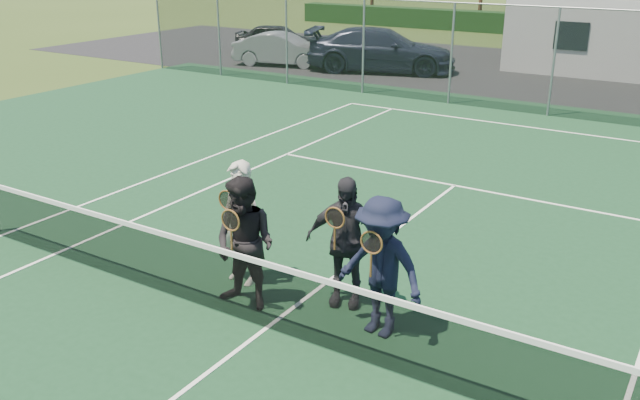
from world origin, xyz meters
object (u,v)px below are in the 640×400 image
object	(u,v)px
car_a	(278,39)
player_a	(241,223)
car_b	(282,49)
tennis_net	(266,292)
player_c	(345,242)
player_b	(245,244)
player_d	(381,267)
car_c	(381,50)

from	to	relation	value
car_a	player_a	distance (m)	22.14
car_b	tennis_net	distance (m)	20.13
player_c	tennis_net	bearing A→B (deg)	-114.15
car_b	player_b	world-z (taller)	player_b
player_b	player_d	bearing A→B (deg)	10.53
player_a	player_d	distance (m)	2.31
tennis_net	player_c	world-z (taller)	player_c
car_a	player_d	bearing A→B (deg)	-160.87
player_b	tennis_net	bearing A→B (deg)	-31.05
player_a	player_c	bearing A→B (deg)	8.49
player_a	player_d	world-z (taller)	same
car_a	tennis_net	world-z (taller)	car_a
player_c	car_a	bearing A→B (deg)	127.58
car_a	player_b	world-z (taller)	player_b
car_a	car_c	size ratio (longest dim) A/B	0.67
player_d	player_b	bearing A→B (deg)	-169.47
car_a	player_b	distance (m)	22.86
car_c	player_a	world-z (taller)	player_a
player_c	player_d	bearing A→B (deg)	-29.68
tennis_net	car_c	bearing A→B (deg)	112.89
car_a	player_c	xyz separation A→B (m)	(13.94, -18.12, 0.27)
car_c	player_c	distance (m)	18.18
car_a	tennis_net	bearing A→B (deg)	-164.27
car_c	player_d	distance (m)	18.89
car_a	player_b	size ratio (longest dim) A/B	2.11
car_b	player_a	size ratio (longest dim) A/B	2.18
car_c	player_c	bearing A→B (deg)	-173.18
car_c	player_a	size ratio (longest dim) A/B	3.13
car_c	car_a	bearing A→B (deg)	55.20
car_b	player_c	xyz separation A→B (m)	(11.86, -15.51, 0.28)
player_d	car_c	bearing A→B (deg)	117.16
player_b	player_d	world-z (taller)	same
car_a	player_d	xyz separation A→B (m)	(14.69, -18.54, 0.27)
car_a	player_a	world-z (taller)	player_a
player_a	car_b	bearing A→B (deg)	123.23
car_a	tennis_net	distance (m)	23.46
player_c	player_a	bearing A→B (deg)	-171.51
player_b	player_c	world-z (taller)	same
player_b	player_d	xyz separation A→B (m)	(1.81, 0.34, -0.00)
car_b	car_c	world-z (taller)	car_c
player_a	player_d	size ratio (longest dim) A/B	1.00
car_c	tennis_net	xyz separation A→B (m)	(7.38, -17.49, -0.28)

